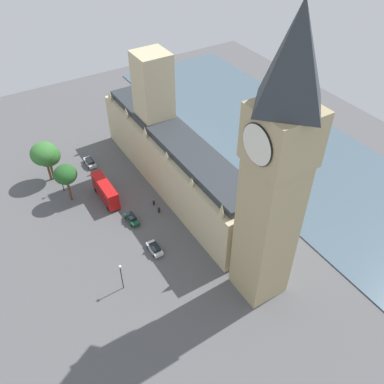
% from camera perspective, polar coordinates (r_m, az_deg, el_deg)
% --- Properties ---
extents(ground_plane, '(137.27, 137.27, 0.00)m').
position_cam_1_polar(ground_plane, '(98.08, -3.05, 0.61)').
color(ground_plane, '#565659').
extents(river_thames, '(38.16, 123.55, 0.25)m').
position_cam_1_polar(river_thames, '(114.88, 12.25, 6.48)').
color(river_thames, '#475B6B').
rests_on(river_thames, ground).
extents(parliament_building, '(11.24, 55.37, 29.29)m').
position_cam_1_polar(parliament_building, '(94.89, -2.63, 5.29)').
color(parliament_building, '#CCBA8E').
rests_on(parliament_building, ground).
extents(clock_tower, '(8.65, 8.65, 51.64)m').
position_cam_1_polar(clock_tower, '(60.46, 11.61, 2.64)').
color(clock_tower, tan).
rests_on(clock_tower, ground).
extents(car_silver_by_river_gate, '(1.98, 4.76, 1.74)m').
position_cam_1_polar(car_silver_by_river_gate, '(107.70, -14.06, 4.07)').
color(car_silver_by_river_gate, '#B7B7BC').
rests_on(car_silver_by_river_gate, ground).
extents(double_decker_bus_midblock, '(2.67, 10.51, 4.75)m').
position_cam_1_polar(double_decker_bus_midblock, '(95.24, -12.00, 0.23)').
color(double_decker_bus_midblock, red).
rests_on(double_decker_bus_midblock, ground).
extents(car_dark_green_trailing, '(1.95, 4.38, 1.74)m').
position_cam_1_polar(car_dark_green_trailing, '(89.86, -8.40, -3.68)').
color(car_dark_green_trailing, '#19472D').
rests_on(car_dark_green_trailing, ground).
extents(car_white_under_trees, '(1.93, 4.30, 1.74)m').
position_cam_1_polar(car_white_under_trees, '(83.36, -5.22, -7.84)').
color(car_white_under_trees, silver).
rests_on(car_white_under_trees, ground).
extents(pedestrian_opposite_hall, '(0.57, 0.65, 1.57)m').
position_cam_1_polar(pedestrian_opposite_hall, '(93.38, -5.36, -1.44)').
color(pedestrian_opposite_hall, black).
rests_on(pedestrian_opposite_hall, ground).
extents(pedestrian_leading, '(0.67, 0.59, 1.70)m').
position_cam_1_polar(pedestrian_leading, '(91.40, -4.62, -2.47)').
color(pedestrian_leading, black).
rests_on(pedestrian_leading, ground).
extents(plane_tree_corner, '(5.12, 5.12, 9.55)m').
position_cam_1_polar(plane_tree_corner, '(94.31, -17.24, 2.33)').
color(plane_tree_corner, brown).
rests_on(plane_tree_corner, ground).
extents(plane_tree_near_tower, '(5.83, 5.83, 9.38)m').
position_cam_1_polar(plane_tree_near_tower, '(102.28, -19.45, 4.78)').
color(plane_tree_near_tower, brown).
rests_on(plane_tree_near_tower, ground).
extents(plane_tree_kerbside, '(6.38, 6.38, 10.40)m').
position_cam_1_polar(plane_tree_kerbside, '(101.84, -19.93, 5.03)').
color(plane_tree_kerbside, brown).
rests_on(plane_tree_kerbside, ground).
extents(street_lamp_far_end, '(0.56, 0.56, 6.37)m').
position_cam_1_polar(street_lamp_far_end, '(99.05, -17.90, 2.12)').
color(street_lamp_far_end, black).
rests_on(street_lamp_far_end, ground).
extents(street_lamp_slot_10, '(0.56, 0.56, 6.43)m').
position_cam_1_polar(street_lamp_slot_10, '(75.68, -9.89, -11.02)').
color(street_lamp_slot_10, black).
rests_on(street_lamp_slot_10, ground).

